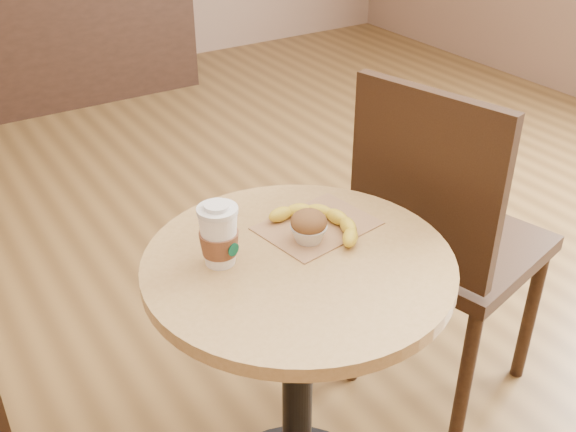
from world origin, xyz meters
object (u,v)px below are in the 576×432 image
at_px(chair_right, 442,238).
at_px(coffee_cup, 219,237).
at_px(muffin, 309,226).
at_px(banana, 319,224).
at_px(cafe_table, 298,350).

xyz_separation_m(chair_right, coffee_cup, (-0.68, -0.05, 0.26)).
relative_size(muffin, banana, 0.36).
distance_m(cafe_table, muffin, 0.29).
xyz_separation_m(coffee_cup, muffin, (0.19, -0.03, -0.02)).
distance_m(muffin, banana, 0.05).
relative_size(cafe_table, chair_right, 0.75).
bearing_deg(banana, chair_right, -11.75).
xyz_separation_m(coffee_cup, banana, (0.23, -0.01, -0.04)).
relative_size(chair_right, banana, 4.56).
xyz_separation_m(cafe_table, chair_right, (0.54, 0.12, 0.04)).
xyz_separation_m(cafe_table, muffin, (0.05, 0.04, 0.28)).
bearing_deg(coffee_cup, chair_right, -12.86).
bearing_deg(muffin, chair_right, 9.48).
xyz_separation_m(chair_right, muffin, (-0.49, -0.08, 0.24)).
xyz_separation_m(cafe_table, banana, (0.09, 0.06, 0.26)).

